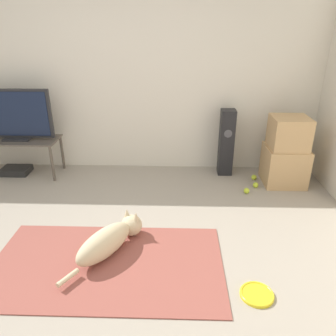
% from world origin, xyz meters
% --- Properties ---
extents(ground_plane, '(12.00, 12.00, 0.00)m').
position_xyz_m(ground_plane, '(0.00, 0.00, 0.00)').
color(ground_plane, '#9E9384').
extents(wall_back, '(8.00, 0.06, 2.55)m').
position_xyz_m(wall_back, '(0.00, 2.10, 1.27)').
color(wall_back, silver).
rests_on(wall_back, ground_plane).
extents(area_rug, '(1.92, 1.06, 0.01)m').
position_xyz_m(area_rug, '(0.20, 0.02, 0.01)').
color(area_rug, '#934C42').
rests_on(area_rug, ground_plane).
extents(dog, '(0.57, 0.84, 0.26)m').
position_xyz_m(dog, '(0.20, 0.19, 0.13)').
color(dog, beige).
rests_on(dog, area_rug).
extents(frisbee, '(0.25, 0.25, 0.03)m').
position_xyz_m(frisbee, '(1.37, -0.28, 0.01)').
color(frisbee, yellow).
rests_on(frisbee, ground_plane).
extents(cardboard_box_lower, '(0.49, 0.47, 0.47)m').
position_xyz_m(cardboard_box_lower, '(2.09, 1.61, 0.23)').
color(cardboard_box_lower, tan).
rests_on(cardboard_box_lower, ground_plane).
extents(cardboard_box_upper, '(0.42, 0.41, 0.38)m').
position_xyz_m(cardboard_box_upper, '(2.08, 1.60, 0.66)').
color(cardboard_box_upper, tan).
rests_on(cardboard_box_upper, cardboard_box_lower).
extents(floor_speaker, '(0.18, 0.19, 0.86)m').
position_xyz_m(floor_speaker, '(1.40, 1.87, 0.43)').
color(floor_speaker, black).
rests_on(floor_speaker, ground_plane).
extents(tv_stand, '(0.99, 0.44, 0.48)m').
position_xyz_m(tv_stand, '(-1.25, 1.76, 0.42)').
color(tv_stand, brown).
rests_on(tv_stand, ground_plane).
extents(tv, '(0.94, 0.20, 0.63)m').
position_xyz_m(tv, '(-1.25, 1.77, 0.79)').
color(tv, '#232326').
rests_on(tv, tv_stand).
extents(tennis_ball_by_boxes, '(0.07, 0.07, 0.07)m').
position_xyz_m(tennis_ball_by_boxes, '(1.73, 1.46, 0.03)').
color(tennis_ball_by_boxes, '#C6E033').
rests_on(tennis_ball_by_boxes, ground_plane).
extents(tennis_ball_near_speaker, '(0.07, 0.07, 0.07)m').
position_xyz_m(tennis_ball_near_speaker, '(1.59, 1.31, 0.03)').
color(tennis_ball_near_speaker, '#C6E033').
rests_on(tennis_ball_near_speaker, ground_plane).
extents(tennis_ball_loose_on_carpet, '(0.07, 0.07, 0.07)m').
position_xyz_m(tennis_ball_loose_on_carpet, '(1.75, 1.67, 0.03)').
color(tennis_ball_loose_on_carpet, '#C6E033').
rests_on(tennis_ball_loose_on_carpet, ground_plane).
extents(game_console, '(0.36, 0.27, 0.08)m').
position_xyz_m(game_console, '(-1.37, 1.77, 0.04)').
color(game_console, black).
rests_on(game_console, ground_plane).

